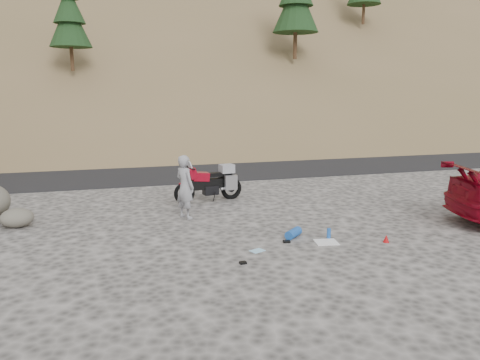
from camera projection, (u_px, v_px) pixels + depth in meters
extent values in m
plane|color=#3D3B38|center=(222.00, 227.00, 11.33)|extent=(140.00, 140.00, 0.00)
cube|color=black|center=(171.00, 169.00, 19.83)|extent=(120.00, 7.00, 0.05)
cube|color=brown|center=(159.00, 32.00, 38.70)|extent=(110.00, 51.90, 46.72)
cube|color=brown|center=(159.00, 29.00, 38.64)|extent=(110.00, 43.28, 36.46)
cube|color=brown|center=(139.00, 0.00, 56.46)|extent=(120.00, 40.00, 30.00)
cylinder|color=#362413|center=(72.00, 56.00, 22.56)|extent=(0.17, 0.17, 1.40)
cone|color=black|center=(70.00, 23.00, 22.27)|extent=(2.00, 2.00, 2.25)
cone|color=black|center=(68.00, 4.00, 22.11)|extent=(1.50, 1.50, 1.76)
cylinder|color=#362413|center=(295.00, 43.00, 26.54)|extent=(0.22, 0.22, 1.82)
cone|color=black|center=(296.00, 5.00, 26.16)|extent=(2.60, 2.60, 2.92)
cylinder|color=#362413|center=(364.00, 12.00, 30.54)|extent=(0.18, 0.18, 1.54)
torus|color=black|center=(184.00, 193.00, 13.63)|extent=(0.65, 0.22, 0.64)
cylinder|color=black|center=(184.00, 193.00, 13.63)|extent=(0.20, 0.09, 0.19)
torus|color=black|center=(231.00, 189.00, 14.27)|extent=(0.69, 0.25, 0.68)
cylinder|color=black|center=(231.00, 189.00, 14.27)|extent=(0.22, 0.11, 0.21)
cylinder|color=black|center=(187.00, 181.00, 13.60)|extent=(0.37, 0.12, 0.79)
cylinder|color=black|center=(191.00, 168.00, 13.58)|extent=(0.14, 0.60, 0.04)
cube|color=black|center=(208.00, 184.00, 13.90)|extent=(1.19, 0.42, 0.29)
cube|color=black|center=(211.00, 190.00, 13.98)|extent=(0.48, 0.36, 0.27)
cube|color=maroon|center=(200.00, 176.00, 13.76)|extent=(0.55, 0.37, 0.30)
cube|color=maroon|center=(192.00, 173.00, 13.63)|extent=(0.34, 0.37, 0.34)
cube|color=silver|center=(190.00, 165.00, 13.55)|extent=(0.16, 0.31, 0.25)
cube|color=black|center=(215.00, 175.00, 13.95)|extent=(0.56, 0.30, 0.12)
cube|color=black|center=(226.00, 175.00, 14.12)|extent=(0.36, 0.23, 0.10)
cube|color=#B9B9BE|center=(231.00, 183.00, 13.95)|extent=(0.40, 0.18, 0.44)
cube|color=#B9B9BE|center=(224.00, 180.00, 14.39)|extent=(0.40, 0.18, 0.44)
cube|color=gray|center=(227.00, 169.00, 14.09)|extent=(0.46, 0.39, 0.25)
cube|color=maroon|center=(184.00, 183.00, 13.58)|extent=(0.31, 0.16, 0.04)
cylinder|color=black|center=(214.00, 196.00, 13.87)|extent=(0.06, 0.20, 0.35)
cylinder|color=#B9B9BE|center=(227.00, 188.00, 14.05)|extent=(0.45, 0.16, 0.12)
imported|color=gray|center=(186.00, 218.00, 12.20)|extent=(0.64, 0.72, 1.65)
ellipsoid|color=#524E46|center=(17.00, 218.00, 11.33)|extent=(0.98, 0.93, 0.46)
cube|color=white|center=(326.00, 242.00, 10.21)|extent=(0.55, 0.50, 0.02)
cylinder|color=#1C52A8|center=(293.00, 233.00, 10.54)|extent=(0.51, 0.49, 0.20)
cylinder|color=#1C52A8|center=(329.00, 234.00, 10.45)|extent=(0.09, 0.09, 0.24)
cone|color=#AF0B0E|center=(386.00, 239.00, 10.21)|extent=(0.16, 0.16, 0.17)
cube|color=black|center=(287.00, 242.00, 10.20)|extent=(0.17, 0.14, 0.04)
cube|color=black|center=(243.00, 263.00, 8.95)|extent=(0.14, 0.11, 0.04)
cube|color=#96CCE9|center=(257.00, 251.00, 9.67)|extent=(0.34, 0.30, 0.01)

